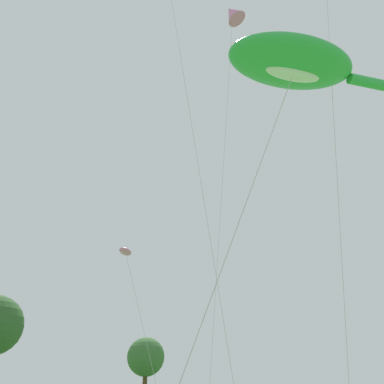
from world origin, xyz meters
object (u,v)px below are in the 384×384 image
object	(u,v)px
small_kite_triangle_green	(233,14)
tree_shrub_far	(146,357)
small_kite_box_yellow	(126,252)
big_show_kite	(299,65)

from	to	relation	value
small_kite_triangle_green	tree_shrub_far	bearing A→B (deg)	-160.82
small_kite_triangle_green	small_kite_box_yellow	world-z (taller)	small_kite_triangle_green
big_show_kite	small_kite_box_yellow	bearing A→B (deg)	-63.53
small_kite_box_yellow	tree_shrub_far	bearing A→B (deg)	-4.84
small_kite_triangle_green	small_kite_box_yellow	size ratio (longest dim) A/B	2.95
small_kite_box_yellow	tree_shrub_far	distance (m)	50.62
big_show_kite	small_kite_triangle_green	xyz separation A→B (m)	(2.07, 7.90, 10.88)
big_show_kite	small_kite_triangle_green	world-z (taller)	small_kite_triangle_green
small_kite_box_yellow	small_kite_triangle_green	bearing A→B (deg)	-104.13
small_kite_box_yellow	big_show_kite	bearing A→B (deg)	-145.84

